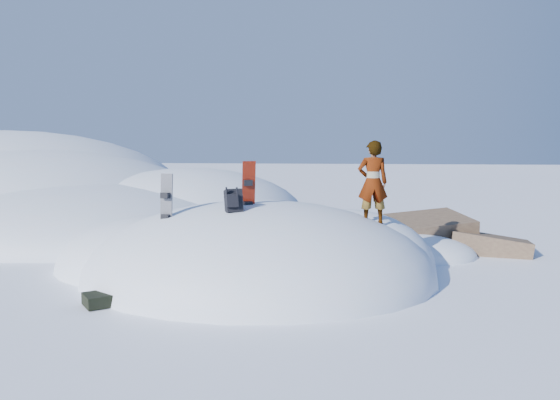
# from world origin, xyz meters

# --- Properties ---
(ground) EXTENTS (120.00, 120.00, 0.00)m
(ground) POSITION_xyz_m (0.00, 0.00, 0.00)
(ground) COLOR white
(ground) RESTS_ON ground
(snow_mound) EXTENTS (8.00, 6.00, 3.00)m
(snow_mound) POSITION_xyz_m (-0.17, 0.24, 0.00)
(snow_mound) COLOR silver
(snow_mound) RESTS_ON ground
(snow_ridge) EXTENTS (21.50, 18.50, 6.40)m
(snow_ridge) POSITION_xyz_m (-10.43, 9.85, 0.00)
(snow_ridge) COLOR silver
(snow_ridge) RESTS_ON ground
(rock_outcrop) EXTENTS (4.68, 4.41, 1.68)m
(rock_outcrop) POSITION_xyz_m (3.72, 3.01, 0.01)
(rock_outcrop) COLOR brown
(rock_outcrop) RESTS_ON ground
(snowboard_red) EXTENTS (0.30, 0.26, 1.36)m
(snowboard_red) POSITION_xyz_m (-0.13, -0.42, 1.64)
(snowboard_red) COLOR red
(snowboard_red) RESTS_ON snow_mound
(snowboard_dark) EXTENTS (0.27, 0.21, 1.34)m
(snowboard_dark) POSITION_xyz_m (-1.60, -0.82, 1.42)
(snowboard_dark) COLOR black
(snowboard_dark) RESTS_ON snow_mound
(backpack) EXTENTS (0.40, 0.45, 0.50)m
(backpack) POSITION_xyz_m (-0.31, -0.94, 1.60)
(backpack) COLOR black
(backpack) RESTS_ON snow_mound
(gear_pile) EXTENTS (0.95, 0.82, 0.25)m
(gear_pile) POSITION_xyz_m (-2.11, -2.19, 0.12)
(gear_pile) COLOR black
(gear_pile) RESTS_ON ground
(person) EXTENTS (0.63, 0.46, 1.61)m
(person) POSITION_xyz_m (2.23, 0.08, 1.88)
(person) COLOR slate
(person) RESTS_ON snow_mound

